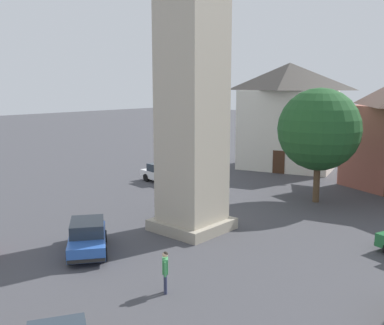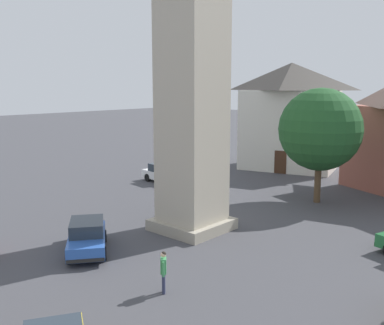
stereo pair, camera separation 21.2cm
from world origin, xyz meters
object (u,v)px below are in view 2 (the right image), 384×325
car_white_side (87,236)px  pedestrian (163,268)px  car_black_far (164,173)px  tree (320,130)px  building_shop_left (290,116)px

car_white_side → pedestrian: pedestrian is taller
car_black_far → tree: tree is taller
car_black_far → pedestrian: (-14.26, 14.01, 0.25)m
building_shop_left → car_black_far: bearing=70.0°
tree → car_white_side: bearing=76.0°
tree → building_shop_left: bearing=-51.3°
tree → building_shop_left: (7.87, -9.83, 0.09)m
pedestrian → building_shop_left: building_shop_left is taller
tree → pedestrian: bearing=96.4°
car_white_side → building_shop_left: size_ratio=0.43×
pedestrian → tree: tree is taller
car_white_side → pedestrian: (-5.87, 0.59, 0.25)m
pedestrian → car_white_side: bearing=-5.7°
pedestrian → building_shop_left: bearing=-69.8°
car_black_far → pedestrian: 19.99m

